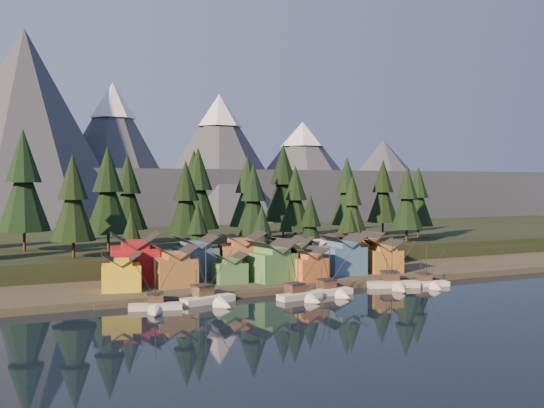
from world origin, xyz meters
name	(u,v)px	position (x,y,z in m)	size (l,w,h in m)	color
ground	(321,307)	(0.00, 0.00, 0.00)	(500.00, 500.00, 0.00)	black
shore_strip	(244,274)	(0.00, 40.00, 0.75)	(400.00, 50.00, 1.50)	#383429
hillside	(187,246)	(0.00, 90.00, 3.00)	(420.00, 100.00, 6.00)	black
dock	(284,290)	(0.00, 16.50, 0.50)	(80.00, 4.00, 1.00)	#493D34
mountain_ridge	(110,178)	(-4.20, 213.59, 26.06)	(560.00, 190.00, 90.00)	#474F5C
boat_0	(155,300)	(-29.75, 9.54, 1.91)	(10.48, 11.01, 10.61)	beige
boat_1	(211,292)	(-18.24, 11.22, 2.33)	(11.78, 12.34, 12.58)	silver
boat_3	(303,289)	(0.03, 7.65, 2.18)	(10.12, 10.75, 11.43)	beige
boat_4	(334,285)	(8.20, 9.23, 2.21)	(9.85, 10.61, 11.52)	silver
boat_5	(395,278)	(25.06, 11.07, 2.28)	(12.58, 13.09, 12.69)	beige
boat_6	(429,279)	(33.30, 9.25, 1.86)	(10.50, 11.03, 10.44)	white
house_front_0	(121,271)	(-33.09, 25.06, 5.58)	(8.89, 8.54, 7.76)	yellow
house_front_1	(175,265)	(-21.57, 25.65, 6.07)	(8.47, 8.14, 8.69)	olive
house_front_2	(229,267)	(-9.33, 25.20, 4.96)	(6.75, 6.81, 6.58)	#477D43
house_front_3	(272,260)	(0.36, 23.51, 6.34)	(10.34, 9.99, 9.22)	#477F44
house_front_4	(307,263)	(8.10, 21.31, 5.38)	(8.04, 8.55, 7.39)	#BD6830
house_front_5	(343,254)	(20.42, 25.61, 6.49)	(9.09, 8.27, 9.51)	#3D6591
house_front_6	(383,255)	(31.14, 24.48, 5.70)	(8.85, 8.47, 7.99)	#A6712A
house_back_0	(135,257)	(-28.60, 33.16, 7.34)	(11.41, 11.06, 11.12)	maroon
house_back_1	(195,256)	(-14.41, 34.16, 6.73)	(9.13, 9.24, 9.97)	#375D82
house_back_2	(242,253)	(-3.62, 32.08, 7.07)	(11.35, 10.67, 10.61)	#945934
house_back_3	(292,254)	(10.05, 33.12, 6.12)	(10.01, 9.27, 8.79)	#426D3B
house_back_4	(317,251)	(18.09, 34.65, 6.23)	(9.92, 9.68, 9.01)	silver
house_back_5	(363,249)	(31.37, 33.78, 6.30)	(9.64, 9.72, 9.15)	#C3701B
tree_hill_1	(24,184)	(-50.00, 68.00, 23.38)	(13.64, 13.64, 31.78)	#332319
tree_hill_2	(73,201)	(-40.00, 48.00, 19.45)	(10.56, 10.56, 24.61)	#332319
tree_hill_3	(108,193)	(-30.00, 60.00, 20.99)	(11.77, 11.77, 27.42)	#332319
tree_hill_4	(128,195)	(-22.00, 75.00, 20.27)	(11.20, 11.20, 26.09)	#332319
tree_hill_5	(186,202)	(-12.00, 50.00, 18.85)	(10.09, 10.09, 23.51)	#332319
tree_hill_6	(198,191)	(-4.00, 65.00, 21.28)	(12.00, 12.00, 27.95)	#332319
tree_hill_7	(253,202)	(6.00, 48.00, 18.57)	(9.87, 9.87, 22.99)	#332319
tree_hill_8	(247,194)	(14.00, 72.00, 20.26)	(11.20, 11.20, 26.09)	#332319
tree_hill_9	(295,201)	(22.00, 55.00, 18.45)	(9.78, 9.78, 22.77)	#332319
tree_hill_10	(283,186)	(30.00, 80.00, 22.76)	(13.15, 13.15, 30.64)	#332319
tree_hill_11	(352,206)	(38.00, 50.00, 16.91)	(8.57, 8.57, 19.96)	#332319
tree_hill_12	(347,194)	(46.00, 66.00, 20.22)	(11.17, 11.17, 26.02)	#332319
tree_hill_13	(407,200)	(56.00, 48.00, 18.62)	(9.91, 9.91, 23.09)	#332319
tree_hill_14	(383,193)	(64.00, 72.00, 20.12)	(11.09, 11.09, 25.82)	#332319
tree_hill_15	(194,190)	(0.00, 82.00, 21.41)	(12.10, 12.10, 28.19)	#332319
tree_hill_17	(418,199)	(68.00, 58.00, 18.62)	(9.91, 9.91, 23.08)	#332319
tree_shore_0	(131,242)	(-28.00, 40.00, 10.09)	(6.75, 6.75, 15.73)	#332319
tree_shore_1	(198,235)	(-12.00, 40.00, 11.12)	(7.56, 7.56, 17.61)	#332319
tree_shore_2	(262,234)	(5.00, 40.00, 10.66)	(7.20, 7.20, 16.78)	#332319
tree_shore_3	(311,227)	(19.00, 40.00, 11.98)	(8.23, 8.23, 19.18)	#332319
tree_shore_4	(350,233)	(31.00, 40.00, 10.19)	(6.83, 6.83, 15.92)	#332319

